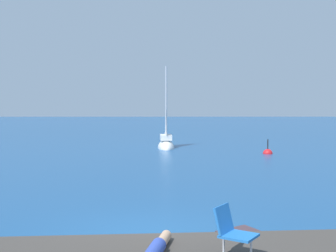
# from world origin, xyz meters

# --- Properties ---
(ground_plane) EXTENTS (160.00, 160.00, 0.00)m
(ground_plane) POSITION_xyz_m (0.00, 0.00, 0.00)
(ground_plane) COLOR navy
(sailboat_near) EXTENTS (1.18, 3.19, 5.85)m
(sailboat_near) POSITION_xyz_m (0.53, 19.28, 0.32)
(sailboat_near) COLOR white
(sailboat_near) RESTS_ON ground
(person_sunbather) EXTENTS (0.52, 1.75, 0.25)m
(person_sunbather) POSITION_xyz_m (0.25, -3.31, 0.71)
(person_sunbather) COLOR #334CB2
(person_sunbather) RESTS_ON shore_ledge
(beach_chair) EXTENTS (0.76, 0.73, 0.80)m
(beach_chair) POSITION_xyz_m (1.47, -3.21, 1.04)
(beach_chair) COLOR blue
(beach_chair) RESTS_ON shore_ledge
(marker_buoy) EXTENTS (0.56, 0.56, 1.13)m
(marker_buoy) POSITION_xyz_m (6.46, 15.92, 0.01)
(marker_buoy) COLOR red
(marker_buoy) RESTS_ON ground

